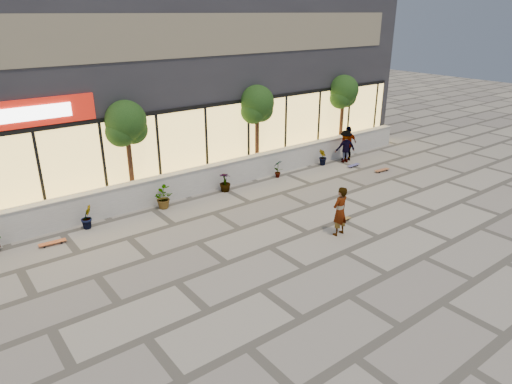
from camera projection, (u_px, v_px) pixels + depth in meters
ground at (345, 252)px, 13.96m from camera, size 80.00×80.00×0.00m
planter_wall at (220, 175)px, 18.95m from camera, size 22.00×0.42×1.04m
retail_building at (154, 70)px, 21.63m from camera, size 24.00×9.17×8.50m
shrub_b at (87, 217)px, 15.37m from camera, size 0.57×0.57×0.81m
shrub_c at (162, 198)px, 16.95m from camera, size 0.68×0.77×0.81m
shrub_d at (225, 182)px, 18.53m from camera, size 0.64×0.64×0.81m
shrub_e at (278, 169)px, 20.10m from camera, size 0.46×0.35×0.81m
shrub_f at (323, 157)px, 21.68m from camera, size 0.55×0.57×0.81m
tree_midwest at (126, 126)px, 16.58m from camera, size 1.60×1.50×3.92m
tree_mideast at (257, 106)px, 19.96m from camera, size 1.60×1.50×3.92m
tree_east at (343, 94)px, 23.06m from camera, size 1.60×1.50×3.92m
skater_center at (340, 211)px, 14.76m from camera, size 0.64×0.45×1.67m
skater_right_near at (348, 144)px, 22.23m from camera, size 1.04×0.52×1.71m
skater_right_far at (345, 146)px, 22.01m from camera, size 1.17×0.91×1.58m
skateboard_center at (343, 220)px, 15.95m from camera, size 0.71×0.20×0.09m
skateboard_left at (52, 243)px, 14.35m from camera, size 0.84×0.28×0.10m
skateboard_right_near at (382, 170)px, 20.93m from camera, size 0.83×0.27×0.10m
skateboard_right_far at (353, 165)px, 21.59m from camera, size 0.76×0.23×0.09m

